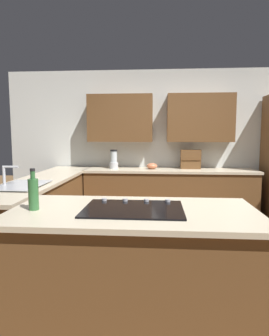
{
  "coord_description": "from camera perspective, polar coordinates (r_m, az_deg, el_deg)",
  "views": [
    {
      "loc": [
        0.31,
        3.18,
        1.47
      ],
      "look_at": [
        0.66,
        -1.27,
        0.97
      ],
      "focal_mm": 31.35,
      "sensor_mm": 36.0,
      "label": 1
    }
  ],
  "objects": [
    {
      "name": "island_top",
      "position": [
        2.28,
        -0.2,
        -8.58
      ],
      "size": [
        1.91,
        0.96,
        0.04
      ],
      "primitive_type": "cube",
      "color": "beige",
      "rests_on": "island_base"
    },
    {
      "name": "blender",
      "position": [
        4.99,
        -4.05,
        1.45
      ],
      "size": [
        0.15,
        0.15,
        0.32
      ],
      "color": "silver",
      "rests_on": "countertop_back"
    },
    {
      "name": "sink_unit",
      "position": [
        3.52,
        -21.22,
        -3.06
      ],
      "size": [
        0.46,
        0.7,
        0.23
      ],
      "color": "#515456",
      "rests_on": "countertop_side"
    },
    {
      "name": "oil_bottle",
      "position": [
        2.38,
        -19.07,
        -4.62
      ],
      "size": [
        0.08,
        0.08,
        0.32
      ],
      "color": "#336B38",
      "rests_on": "island_top"
    },
    {
      "name": "countertop_side",
      "position": [
        4.07,
        -17.36,
        -2.21
      ],
      "size": [
        0.64,
        2.94,
        0.04
      ],
      "primitive_type": "cube",
      "color": "beige",
      "rests_on": "lower_cabinets_side"
    },
    {
      "name": "island_base",
      "position": [
        2.44,
        -0.2,
        -18.85
      ],
      "size": [
        1.83,
        0.88,
        0.86
      ],
      "primitive_type": "cube",
      "color": "brown",
      "rests_on": "ground"
    },
    {
      "name": "ground_plane",
      "position": [
        3.52,
        9.6,
        -18.36
      ],
      "size": [
        14.0,
        14.0,
        0.0
      ],
      "primitive_type": "plane",
      "color": "brown"
    },
    {
      "name": "countertop_back",
      "position": [
        4.94,
        6.89,
        -0.47
      ],
      "size": [
        2.84,
        0.64,
        0.04
      ],
      "primitive_type": "cube",
      "color": "beige",
      "rests_on": "lower_cabinets_back"
    },
    {
      "name": "cooktop",
      "position": [
        2.28,
        -0.19,
        -7.88
      ],
      "size": [
        0.76,
        0.56,
        0.03
      ],
      "color": "black",
      "rests_on": "island_top"
    },
    {
      "name": "mixing_bowl",
      "position": [
        4.95,
        3.42,
        0.39
      ],
      "size": [
        0.18,
        0.18,
        0.1
      ],
      "primitive_type": "ellipsoid",
      "color": "#CC724C",
      "rests_on": "countertop_back"
    },
    {
      "name": "lower_cabinets_back",
      "position": [
        5.02,
        6.82,
        -5.58
      ],
      "size": [
        2.8,
        0.6,
        0.86
      ],
      "primitive_type": "cube",
      "color": "brown",
      "rests_on": "ground"
    },
    {
      "name": "wall_back",
      "position": [
        5.23,
        7.09,
        5.89
      ],
      "size": [
        6.0,
        0.44,
        2.6
      ],
      "color": "silver",
      "rests_on": "ground"
    },
    {
      "name": "lower_cabinets_side",
      "position": [
        4.16,
        -17.15,
        -8.35
      ],
      "size": [
        0.6,
        2.9,
        0.86
      ],
      "primitive_type": "cube",
      "color": "brown",
      "rests_on": "ground"
    },
    {
      "name": "spice_rack",
      "position": [
        5.03,
        10.87,
        1.66
      ],
      "size": [
        0.34,
        0.11,
        0.32
      ],
      "color": "brown",
      "rests_on": "countertop_back"
    }
  ]
}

